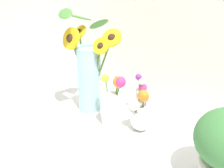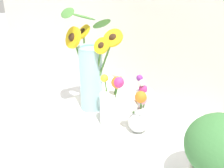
# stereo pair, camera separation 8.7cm
# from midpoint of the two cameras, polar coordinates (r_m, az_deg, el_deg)

# --- Properties ---
(ground_plane) EXTENTS (6.00, 6.00, 0.00)m
(ground_plane) POSITION_cam_midpoint_polar(r_m,az_deg,el_deg) (1.01, 1.15, -9.94)
(ground_plane) COLOR silver
(serving_tray) EXTENTS (0.51, 0.51, 0.02)m
(serving_tray) POSITION_cam_midpoint_polar(r_m,az_deg,el_deg) (1.05, 2.37, -7.68)
(serving_tray) COLOR white
(serving_tray) RESTS_ON ground_plane
(mason_jar_sunflowers) EXTENTS (0.24, 0.20, 0.41)m
(mason_jar_sunflowers) POSITION_cam_midpoint_polar(r_m,az_deg,el_deg) (1.04, -2.30, 2.86)
(mason_jar_sunflowers) COLOR #9ED1D6
(mason_jar_sunflowers) RESTS_ON serving_tray
(vase_small_center) EXTENTS (0.10, 0.09, 0.22)m
(vase_small_center) POSITION_cam_midpoint_polar(r_m,az_deg,el_deg) (0.95, 2.42, -3.56)
(vase_small_center) COLOR white
(vase_small_center) RESTS_ON serving_tray
(vase_bulb_right) EXTENTS (0.07, 0.10, 0.16)m
(vase_bulb_right) POSITION_cam_midpoint_polar(r_m,az_deg,el_deg) (0.94, 8.44, -6.47)
(vase_bulb_right) COLOR white
(vase_bulb_right) RESTS_ON serving_tray
(vase_small_back) EXTENTS (0.07, 0.07, 0.17)m
(vase_small_back) POSITION_cam_midpoint_polar(r_m,az_deg,el_deg) (1.03, 9.30, -3.82)
(vase_small_back) COLOR white
(vase_small_back) RESTS_ON serving_tray
(potted_plant) EXTENTS (0.19, 0.19, 0.23)m
(potted_plant) POSITION_cam_midpoint_polar(r_m,az_deg,el_deg) (0.77, 25.69, -13.57)
(potted_plant) COLOR beige
(potted_plant) RESTS_ON ground_plane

